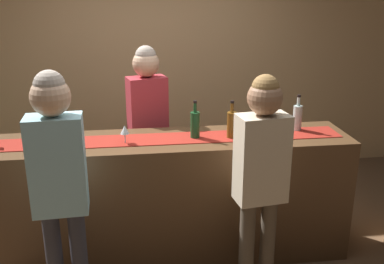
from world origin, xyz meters
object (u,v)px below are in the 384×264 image
wine_bottle_clear (297,117)px  customer_browsing (58,173)px  wine_bottle_amber (232,124)px  wine_glass_mid_counter (125,130)px  bartender (148,117)px  wine_bottle_green (195,124)px  customer_sipping (261,167)px

wine_bottle_clear → customer_browsing: customer_browsing is taller
wine_bottle_clear → wine_bottle_amber: bearing=-168.3°
wine_glass_mid_counter → bartender: size_ratio=0.09×
wine_bottle_green → bartender: size_ratio=0.18×
wine_bottle_green → customer_browsing: bearing=-145.4°
wine_bottle_amber → customer_sipping: bearing=-81.6°
wine_bottle_clear → wine_glass_mid_counter: wine_bottle_clear is taller
wine_bottle_amber → customer_sipping: 0.59m
wine_bottle_green → bartender: (-0.35, 0.58, -0.10)m
wine_glass_mid_counter → wine_bottle_amber: bearing=1.6°
customer_browsing → wine_bottle_clear: bearing=19.1°
wine_bottle_clear → wine_glass_mid_counter: bearing=-174.2°
wine_bottle_clear → bartender: size_ratio=0.18×
customer_sipping → wine_bottle_green: bearing=113.2°
wine_glass_mid_counter → customer_sipping: customer_sipping is taller
wine_glass_mid_counter → customer_browsing: bearing=-124.3°
bartender → customer_sipping: 1.39m
wine_glass_mid_counter → customer_sipping: 1.07m
wine_glass_mid_counter → customer_browsing: 0.72m
bartender → wine_glass_mid_counter: bearing=59.0°
wine_glass_mid_counter → bartender: 0.68m
wine_bottle_green → customer_sipping: (0.37, -0.61, -0.13)m
wine_bottle_green → wine_glass_mid_counter: (-0.55, -0.06, -0.01)m
wine_bottle_green → customer_sipping: size_ratio=0.18×
wine_bottle_amber → wine_glass_mid_counter: bearing=-178.4°
customer_sipping → customer_browsing: 1.32m
wine_bottle_clear → wine_bottle_amber: same height
wine_bottle_clear → customer_sipping: bearing=-125.7°
wine_bottle_green → wine_glass_mid_counter: wine_bottle_green is taller
wine_bottle_amber → wine_glass_mid_counter: wine_bottle_amber is taller
wine_bottle_amber → customer_browsing: bearing=-153.4°
wine_bottle_clear → customer_sipping: 0.86m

